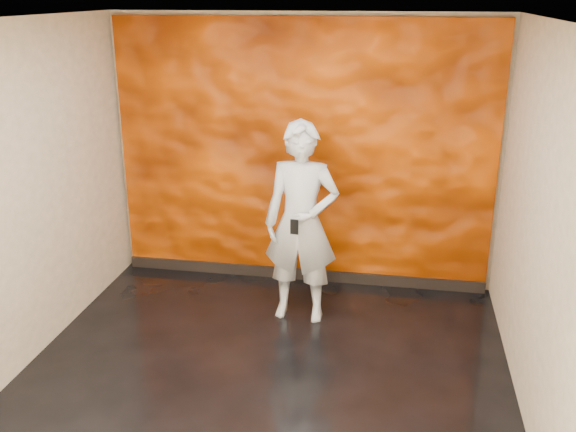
% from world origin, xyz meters
% --- Properties ---
extents(room, '(4.02, 4.02, 2.81)m').
position_xyz_m(room, '(0.00, 0.00, 1.40)').
color(room, black).
rests_on(room, ground).
extents(feature_wall, '(3.90, 0.06, 2.75)m').
position_xyz_m(feature_wall, '(0.00, 1.96, 1.38)').
color(feature_wall, '#F15700').
rests_on(feature_wall, ground).
extents(baseboard, '(3.90, 0.04, 0.12)m').
position_xyz_m(baseboard, '(0.00, 1.92, 0.06)').
color(baseboard, black).
rests_on(baseboard, ground).
extents(man, '(0.71, 0.48, 1.91)m').
position_xyz_m(man, '(0.13, 1.11, 0.95)').
color(man, '#9DA4AD').
rests_on(man, ground).
extents(phone, '(0.08, 0.03, 0.14)m').
position_xyz_m(phone, '(0.11, 0.83, 1.01)').
color(phone, black).
rests_on(phone, man).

